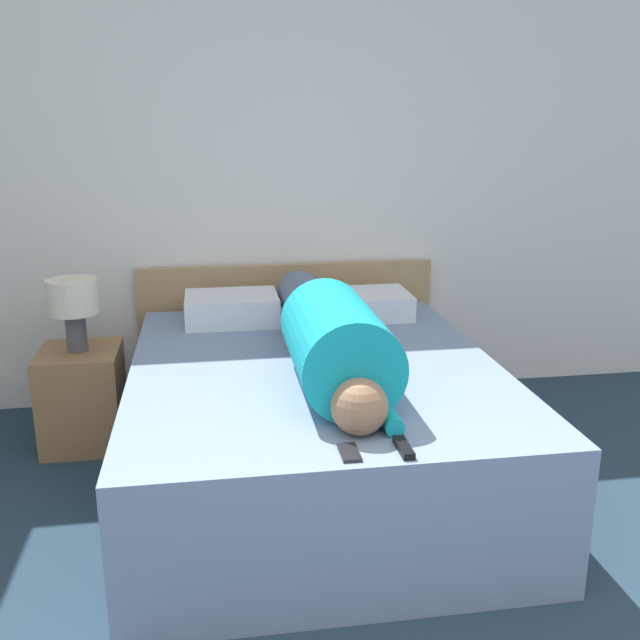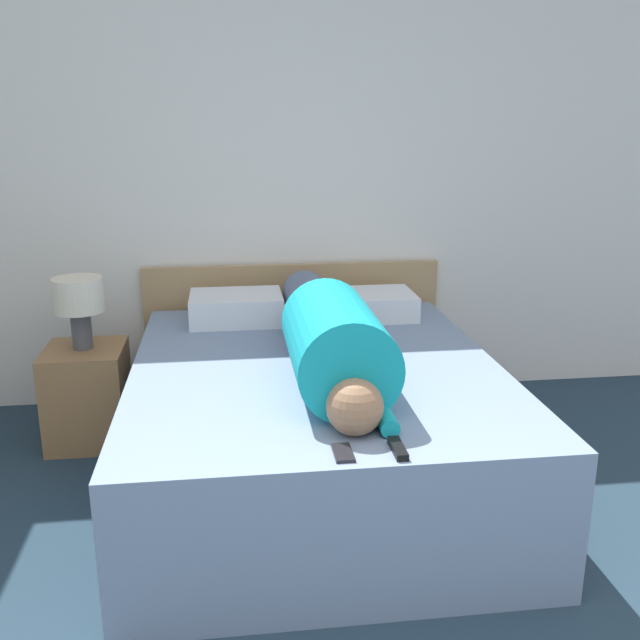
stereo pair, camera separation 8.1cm
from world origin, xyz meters
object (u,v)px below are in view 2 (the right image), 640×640
at_px(bed, 316,423).
at_px(person_lying, 329,336).
at_px(nightstand, 88,395).
at_px(table_lamp, 79,300).
at_px(pillow_second, 371,304).
at_px(cell_phone, 343,453).
at_px(pillow_near_headboard, 236,308).
at_px(tv_remote, 398,448).

xyz_separation_m(bed, person_lying, (0.04, -0.12, 0.47)).
relative_size(nightstand, table_lamp, 1.39).
xyz_separation_m(pillow_second, cell_phone, (-0.43, -1.67, -0.06)).
height_order(bed, pillow_near_headboard, pillow_near_headboard).
relative_size(pillow_second, tv_remote, 3.16).
bearing_deg(table_lamp, person_lying, -31.41).
bearing_deg(bed, table_lamp, 152.17).
bearing_deg(cell_phone, person_lying, 85.17).
xyz_separation_m(bed, cell_phone, (-0.02, -0.92, 0.30)).
distance_m(table_lamp, cell_phone, 1.90).
xyz_separation_m(person_lying, pillow_second, (0.36, 0.87, -0.10)).
bearing_deg(bed, pillow_near_headboard, 114.73).
xyz_separation_m(pillow_near_headboard, pillow_second, (0.75, 0.00, -0.01)).
bearing_deg(pillow_second, pillow_near_headboard, 180.00).
bearing_deg(pillow_second, cell_phone, -104.45).
distance_m(bed, cell_phone, 0.97).
relative_size(person_lying, cell_phone, 13.53).
bearing_deg(table_lamp, nightstand, 0.00).
distance_m(nightstand, table_lamp, 0.52).
height_order(nightstand, pillow_near_headboard, pillow_near_headboard).
relative_size(table_lamp, person_lying, 0.21).
distance_m(pillow_near_headboard, tv_remote, 1.75).
bearing_deg(bed, person_lying, -69.88).
distance_m(nightstand, pillow_second, 1.61).
xyz_separation_m(person_lying, tv_remote, (0.12, -0.80, -0.16)).
distance_m(person_lying, tv_remote, 0.82).
xyz_separation_m(table_lamp, cell_phone, (1.12, -1.52, -0.18)).
relative_size(table_lamp, cell_phone, 2.89).
bearing_deg(tv_remote, pillow_near_headboard, 106.96).
relative_size(nightstand, pillow_near_headboard, 1.04).
bearing_deg(nightstand, pillow_second, 5.39).
height_order(nightstand, table_lamp, table_lamp).
bearing_deg(nightstand, tv_remote, -49.36).
height_order(pillow_near_headboard, pillow_second, pillow_near_headboard).
distance_m(bed, pillow_near_headboard, 0.91).
distance_m(bed, nightstand, 1.30).
bearing_deg(table_lamp, pillow_second, 5.39).
bearing_deg(pillow_near_headboard, tv_remote, -73.04).
relative_size(bed, cell_phone, 15.73).
relative_size(tv_remote, cell_phone, 1.15).
xyz_separation_m(person_lying, cell_phone, (-0.07, -0.79, -0.16)).
bearing_deg(nightstand, table_lamp, 180.00).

